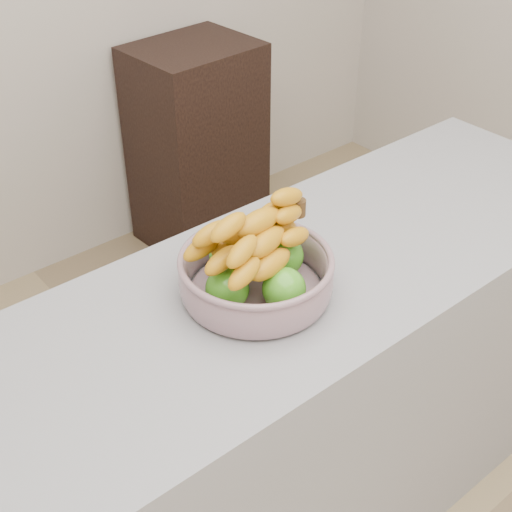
% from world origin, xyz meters
% --- Properties ---
extents(counter, '(2.00, 0.60, 0.90)m').
position_xyz_m(counter, '(0.00, 0.38, 0.45)').
color(counter, '#9A9CA2').
rests_on(counter, ground).
extents(cabinet, '(0.52, 0.43, 0.90)m').
position_xyz_m(cabinet, '(0.75, 1.78, 0.45)').
color(cabinet, black).
rests_on(cabinet, ground).
extents(fruit_bowl, '(0.33, 0.33, 0.21)m').
position_xyz_m(fruit_bowl, '(-0.07, 0.38, 0.96)').
color(fruit_bowl, '#9AA7B9').
rests_on(fruit_bowl, counter).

